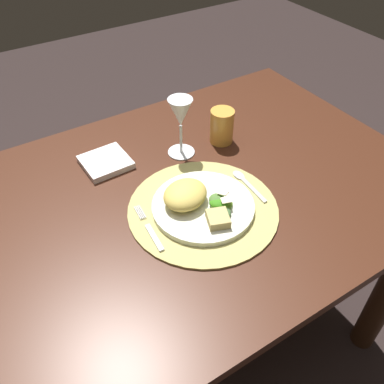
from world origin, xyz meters
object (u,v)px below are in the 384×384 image
at_px(fork, 150,230).
at_px(dining_table, 167,240).
at_px(spoon, 244,181).
at_px(amber_tumbler, 222,126).
at_px(wine_glass, 180,116).
at_px(dinner_plate, 203,206).
at_px(napkin, 106,162).

bearing_deg(fork, dining_table, 42.57).
bearing_deg(dining_table, spoon, -14.40).
distance_m(dining_table, amber_tumbler, 0.36).
distance_m(spoon, wine_glass, 0.24).
distance_m(dinner_plate, amber_tumbler, 0.30).
bearing_deg(fork, dinner_plate, -1.40).
bearing_deg(amber_tumbler, fork, -148.79).
bearing_deg(spoon, napkin, 135.99).
relative_size(dinner_plate, napkin, 2.03).
height_order(dinner_plate, napkin, dinner_plate).
xyz_separation_m(dining_table, spoon, (0.21, -0.05, 0.16)).
xyz_separation_m(dinner_plate, napkin, (-0.13, 0.29, -0.00)).
relative_size(dining_table, dinner_plate, 5.62).
relative_size(dinner_plate, amber_tumbler, 2.46).
distance_m(dining_table, spoon, 0.27).
xyz_separation_m(dining_table, fork, (-0.08, -0.07, 0.16)).
distance_m(napkin, wine_glass, 0.24).
bearing_deg(napkin, amber_tumbler, -12.75).
relative_size(wine_glass, amber_tumbler, 1.70).
relative_size(dining_table, fork, 9.05).
height_order(wine_glass, amber_tumbler, wine_glass).
distance_m(napkin, amber_tumbler, 0.34).
distance_m(dining_table, dinner_plate, 0.19).
height_order(dinner_plate, wine_glass, wine_glass).
xyz_separation_m(wine_glass, amber_tumbler, (0.13, -0.01, -0.07)).
distance_m(dinner_plate, wine_glass, 0.26).
relative_size(spoon, wine_glass, 0.81).
bearing_deg(amber_tumbler, dining_table, -152.96).
relative_size(napkin, wine_glass, 0.71).
height_order(dinner_plate, amber_tumbler, amber_tumbler).
distance_m(fork, spoon, 0.29).
height_order(spoon, wine_glass, wine_glass).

